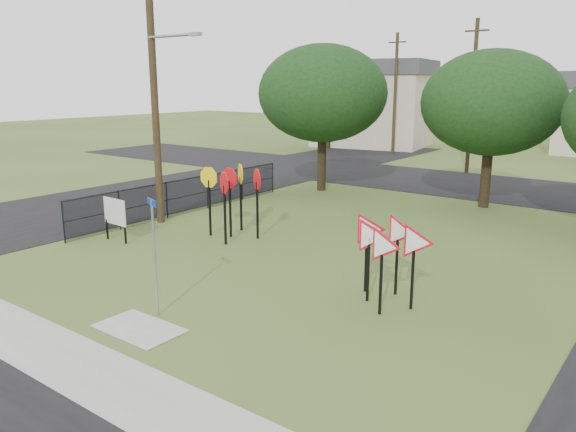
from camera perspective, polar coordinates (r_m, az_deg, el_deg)
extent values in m
plane|color=#3C5520|center=(14.76, -7.51, -8.16)|extent=(140.00, 140.00, 0.00)
cube|color=#989790|center=(12.40, -21.58, -13.36)|extent=(30.00, 1.60, 0.02)
cube|color=#3C5520|center=(11.91, -26.63, -15.04)|extent=(30.00, 0.80, 0.02)
cube|color=black|center=(29.81, -10.61, 2.79)|extent=(8.00, 50.00, 0.02)
cube|color=black|center=(31.72, 18.62, 2.95)|extent=(60.00, 8.00, 0.02)
cube|color=#989790|center=(13.30, -14.89, -10.97)|extent=(2.00, 1.20, 0.02)
cylinder|color=gray|center=(13.43, -13.37, -4.23)|extent=(0.06, 0.06, 2.83)
cube|color=navy|center=(13.09, -13.69, 1.36)|extent=(0.55, 0.23, 0.15)
cube|color=black|center=(19.99, -5.89, 0.69)|extent=(0.06, 0.06, 2.03)
cube|color=black|center=(19.70, -3.13, 0.55)|extent=(0.06, 0.06, 2.03)
cube|color=black|center=(19.08, -6.42, 0.06)|extent=(0.06, 0.06, 2.03)
cube|color=black|center=(20.26, -7.95, 0.80)|extent=(0.06, 0.06, 2.03)
cube|color=black|center=(20.85, -4.80, 1.25)|extent=(0.06, 0.06, 2.03)
cube|color=black|center=(14.24, 8.14, -5.42)|extent=(0.06, 0.06, 1.67)
cube|color=black|center=(13.50, 9.41, -6.55)|extent=(0.06, 0.06, 1.67)
cube|color=black|center=(14.87, 7.93, -4.59)|extent=(0.06, 0.06, 1.67)
cube|color=black|center=(14.79, 10.97, -4.82)|extent=(0.06, 0.06, 1.67)
cube|color=black|center=(13.94, 12.53, -6.04)|extent=(0.06, 0.06, 1.67)
cube|color=black|center=(20.77, -17.89, -1.29)|extent=(0.05, 0.05, 0.71)
cube|color=black|center=(19.97, -16.20, -1.75)|extent=(0.05, 0.05, 0.71)
cube|color=silver|center=(20.20, -17.20, 0.44)|extent=(1.22, 0.10, 0.91)
cylinder|color=#3A2C1A|center=(22.17, -13.43, 12.04)|extent=(0.28, 0.28, 10.00)
cylinder|color=gray|center=(21.25, -11.78, 17.48)|extent=(2.40, 0.10, 0.10)
cube|color=gray|center=(20.37, -9.43, 17.76)|extent=(0.50, 0.18, 0.12)
cylinder|color=#3A2C1A|center=(35.70, 18.19, 11.34)|extent=(0.24, 0.24, 9.00)
cube|color=#3A2C1A|center=(35.81, 18.65, 17.41)|extent=(1.40, 0.10, 0.10)
cylinder|color=#3A2C1A|center=(44.34, 10.82, 12.05)|extent=(0.24, 0.24, 9.00)
cube|color=#3A2C1A|center=(44.43, 11.04, 16.95)|extent=(1.40, 0.10, 0.10)
cylinder|color=black|center=(20.63, -21.87, -0.58)|extent=(0.05, 0.05, 1.50)
cylinder|color=black|center=(21.86, -16.75, 0.57)|extent=(0.05, 0.05, 1.50)
cylinder|color=black|center=(23.25, -12.21, 1.59)|extent=(0.05, 0.05, 1.50)
cylinder|color=black|center=(24.78, -8.20, 2.48)|extent=(0.05, 0.05, 1.50)
cylinder|color=black|center=(26.42, -4.67, 3.25)|extent=(0.05, 0.05, 1.50)
cylinder|color=black|center=(28.15, -1.56, 3.92)|extent=(0.05, 0.05, 1.50)
cube|color=black|center=(23.87, -10.21, 3.72)|extent=(0.03, 11.50, 0.03)
cube|color=black|center=(24.00, -10.14, 2.05)|extent=(0.03, 11.50, 0.03)
cube|color=black|center=(24.00, -10.14, 2.05)|extent=(0.01, 11.50, 1.50)
cube|color=beige|center=(49.79, 8.64, 10.53)|extent=(10.08, 8.46, 6.00)
cube|color=#404045|center=(49.74, 8.79, 14.67)|extent=(10.58, 8.88, 1.20)
cylinder|color=black|center=(28.74, 3.44, 5.23)|extent=(0.44, 0.44, 2.62)
ellipsoid|color=black|center=(28.45, 3.54, 12.33)|extent=(6.40, 6.40, 4.80)
cylinder|color=black|center=(26.22, 19.43, 3.51)|extent=(0.44, 0.44, 2.45)
ellipsoid|color=black|center=(25.90, 20.01, 10.76)|extent=(6.00, 6.00, 4.50)
cylinder|color=black|center=(47.48, 4.09, 8.57)|extent=(0.44, 0.44, 2.80)
ellipsoid|color=black|center=(47.31, 4.17, 13.14)|extent=(6.80, 6.80, 5.10)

